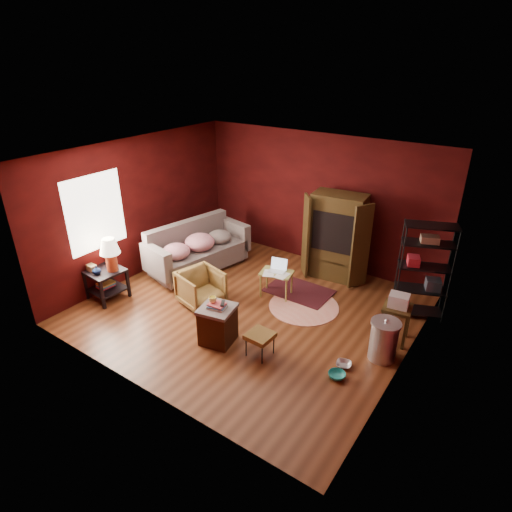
{
  "coord_description": "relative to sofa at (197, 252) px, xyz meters",
  "views": [
    {
      "loc": [
        3.86,
        -5.36,
        4.27
      ],
      "look_at": [
        0.0,
        0.2,
        1.0
      ],
      "focal_mm": 30.0,
      "sensor_mm": 36.0,
      "label": 1
    }
  ],
  "objects": [
    {
      "name": "vase",
      "position": [
        -0.56,
        -2.06,
        0.28
      ],
      "size": [
        0.19,
        0.19,
        0.15
      ],
      "primitive_type": "imported",
      "rotation": [
        0.0,
        0.0,
        -0.25
      ],
      "color": "#0C1A3C",
      "rests_on": "side_table"
    },
    {
      "name": "footstool",
      "position": [
        2.75,
        -1.65,
        -0.05
      ],
      "size": [
        0.4,
        0.4,
        0.39
      ],
      "rotation": [
        0.0,
        0.0,
        -0.04
      ],
      "color": "black",
      "rests_on": "ground"
    },
    {
      "name": "hamper",
      "position": [
        2.0,
        -1.75,
        -0.05
      ],
      "size": [
        0.61,
        0.61,
        0.73
      ],
      "rotation": [
        0.0,
        0.0,
        0.2
      ],
      "color": "#3E1D0E",
      "rests_on": "ground"
    },
    {
      "name": "small_stand",
      "position": [
        4.32,
        -0.1,
        0.25
      ],
      "size": [
        0.48,
        0.48,
        0.85
      ],
      "rotation": [
        0.0,
        0.0,
        0.15
      ],
      "color": "#422E13",
      "rests_on": "ground"
    },
    {
      "name": "room",
      "position": [
        1.83,
        -0.7,
        1.02
      ],
      "size": [
        5.54,
        5.04,
        2.84
      ],
      "color": "brown",
      "rests_on": "ground"
    },
    {
      "name": "rug_oriental",
      "position": [
        2.3,
        0.38,
        -0.37
      ],
      "size": [
        1.25,
        0.84,
        0.01
      ],
      "rotation": [
        0.0,
        0.0,
        -0.0
      ],
      "color": "#53161E",
      "rests_on": "ground"
    },
    {
      "name": "armchair",
      "position": [
        1.02,
        -1.04,
        -0.02
      ],
      "size": [
        0.82,
        0.85,
        0.73
      ],
      "primitive_type": "imported",
      "rotation": [
        0.0,
        0.0,
        1.33
      ],
      "color": "black",
      "rests_on": "ground"
    },
    {
      "name": "trash_can",
      "position": [
        4.33,
        -0.65,
        -0.05
      ],
      "size": [
        0.55,
        0.55,
        0.7
      ],
      "rotation": [
        0.0,
        0.0,
        -0.26
      ],
      "color": "silver",
      "rests_on": "ground"
    },
    {
      "name": "sofa_cushions",
      "position": [
        0.01,
        -0.03,
        0.07
      ],
      "size": [
        1.3,
        2.36,
        0.93
      ],
      "rotation": [
        0.0,
        0.0,
        -0.19
      ],
      "color": "#6A5E5B",
      "rests_on": "sofa"
    },
    {
      "name": "pet_bowl_steel",
      "position": [
        3.94,
        -1.15,
        -0.27
      ],
      "size": [
        0.23,
        0.11,
        0.23
      ],
      "primitive_type": "imported",
      "rotation": [
        0.0,
        0.0,
        0.26
      ],
      "color": "silver",
      "rests_on": "ground"
    },
    {
      "name": "sofa",
      "position": [
        0.0,
        0.0,
        0.0
      ],
      "size": [
        1.11,
        2.04,
        0.77
      ],
      "primitive_type": "imported",
      "rotation": [
        0.0,
        0.0,
        1.28
      ],
      "color": "#6A5E5B",
      "rests_on": "ground"
    },
    {
      "name": "wire_shelving",
      "position": [
        4.43,
        0.86,
        0.57
      ],
      "size": [
        0.92,
        0.65,
        1.73
      ],
      "rotation": [
        0.0,
        0.0,
        0.38
      ],
      "color": "black",
      "rests_on": "ground"
    },
    {
      "name": "laptop_desk",
      "position": [
        2.0,
        0.01,
        0.07
      ],
      "size": [
        0.66,
        0.56,
        0.73
      ],
      "rotation": [
        0.0,
        0.0,
        0.22
      ],
      "color": "#9A9446",
      "rests_on": "ground"
    },
    {
      "name": "side_table",
      "position": [
        -0.51,
        -1.84,
        0.35
      ],
      "size": [
        0.66,
        0.66,
        1.22
      ],
      "rotation": [
        0.0,
        0.0,
        -0.07
      ],
      "color": "black",
      "rests_on": "ground"
    },
    {
      "name": "rug_round",
      "position": [
        2.64,
        -0.04,
        -0.38
      ],
      "size": [
        1.7,
        1.7,
        0.01
      ],
      "rotation": [
        0.0,
        0.0,
        0.42
      ],
      "color": "beige",
      "rests_on": "ground"
    },
    {
      "name": "tv_armoire",
      "position": [
        2.57,
        1.33,
        0.54
      ],
      "size": [
        1.39,
        0.83,
        1.78
      ],
      "rotation": [
        0.0,
        0.0,
        0.11
      ],
      "color": "#422E13",
      "rests_on": "ground"
    },
    {
      "name": "mug",
      "position": [
        1.93,
        -1.75,
        0.39
      ],
      "size": [
        0.14,
        0.13,
        0.12
      ],
      "primitive_type": "imported",
      "rotation": [
        0.0,
        0.0,
        0.26
      ],
      "color": "#FBEC7A",
      "rests_on": "hamper"
    },
    {
      "name": "pet_bowl_turquoise",
      "position": [
        3.96,
        -1.44,
        -0.26
      ],
      "size": [
        0.26,
        0.14,
        0.25
      ],
      "primitive_type": "imported",
      "rotation": [
        0.0,
        0.0,
        -0.26
      ],
      "color": "teal",
      "rests_on": "ground"
    }
  ]
}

